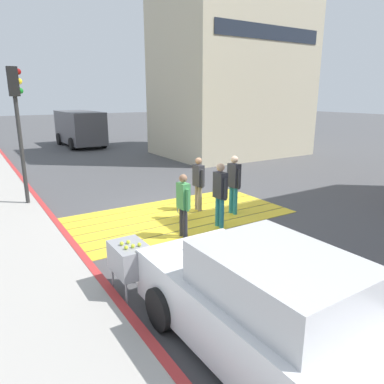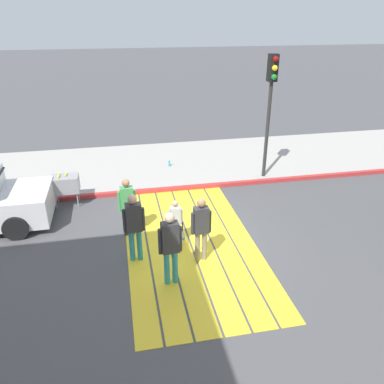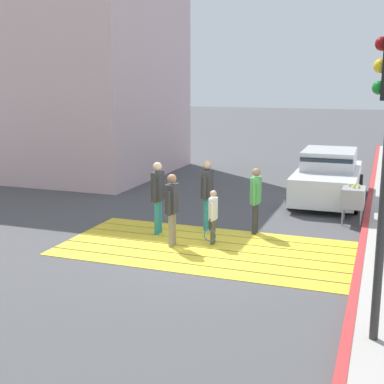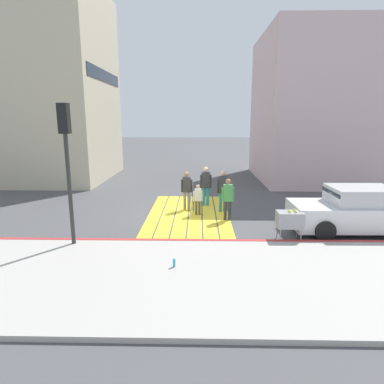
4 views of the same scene
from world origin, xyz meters
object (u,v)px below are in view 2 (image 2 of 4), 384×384
(tennis_ball_cart, at_px, (65,184))
(pedestrian_adult_lead, at_px, (127,203))
(water_bottle, at_px, (169,163))
(pedestrian_child_with_racket, at_px, (176,220))
(pedestrian_adult_trailing, at_px, (170,244))
(pedestrian_teen_behind, at_px, (134,223))
(pedestrian_adult_side, at_px, (201,226))
(traffic_light_corner, at_px, (271,93))

(tennis_ball_cart, bearing_deg, pedestrian_adult_lead, 39.60)
(tennis_ball_cart, xyz_separation_m, water_bottle, (-2.28, 3.50, -0.47))
(pedestrian_child_with_racket, bearing_deg, pedestrian_adult_trailing, -13.24)
(pedestrian_adult_lead, xyz_separation_m, pedestrian_teen_behind, (1.19, 0.11, 0.08))
(pedestrian_adult_side, xyz_separation_m, pedestrian_teen_behind, (-0.31, -1.51, 0.06))
(traffic_light_corner, height_order, pedestrian_adult_trailing, traffic_light_corner)
(traffic_light_corner, height_order, pedestrian_teen_behind, traffic_light_corner)
(pedestrian_adult_lead, bearing_deg, pedestrian_child_with_racket, 58.55)
(water_bottle, xyz_separation_m, pedestrian_adult_trailing, (6.63, -0.93, 0.79))
(tennis_ball_cart, bearing_deg, water_bottle, 123.04)
(pedestrian_child_with_racket, bearing_deg, tennis_ball_cart, -134.26)
(traffic_light_corner, height_order, tennis_ball_cart, traffic_light_corner)
(pedestrian_adult_side, height_order, pedestrian_child_with_racket, pedestrian_adult_side)
(water_bottle, height_order, pedestrian_adult_trailing, pedestrian_adult_trailing)
(traffic_light_corner, relative_size, pedestrian_teen_behind, 2.43)
(traffic_light_corner, xyz_separation_m, pedestrian_child_with_racket, (3.53, -3.74, -2.34))
(pedestrian_child_with_racket, bearing_deg, traffic_light_corner, 133.41)
(water_bottle, distance_m, pedestrian_adult_side, 5.98)
(water_bottle, height_order, pedestrian_teen_behind, pedestrian_teen_behind)
(pedestrian_adult_trailing, bearing_deg, water_bottle, 172.06)
(pedestrian_adult_trailing, height_order, pedestrian_teen_behind, pedestrian_adult_trailing)
(pedestrian_teen_behind, bearing_deg, pedestrian_child_with_racket, 115.05)
(pedestrian_adult_lead, height_order, pedestrian_adult_trailing, pedestrian_adult_trailing)
(water_bottle, relative_size, pedestrian_adult_lead, 0.14)
(water_bottle, bearing_deg, pedestrian_adult_side, -1.01)
(pedestrian_teen_behind, xyz_separation_m, pedestrian_child_with_racket, (-0.49, 1.04, -0.32))
(traffic_light_corner, bearing_deg, pedestrian_child_with_racket, -46.59)
(pedestrian_adult_lead, bearing_deg, pedestrian_adult_side, 47.10)
(traffic_light_corner, xyz_separation_m, pedestrian_teen_behind, (4.02, -4.78, -2.02))
(traffic_light_corner, bearing_deg, pedestrian_adult_lead, -59.90)
(pedestrian_adult_side, bearing_deg, water_bottle, 178.99)
(pedestrian_adult_trailing, distance_m, pedestrian_child_with_racket, 1.57)
(tennis_ball_cart, distance_m, water_bottle, 4.20)
(tennis_ball_cart, xyz_separation_m, pedestrian_child_with_racket, (2.86, 2.93, 0.00))
(traffic_light_corner, height_order, pedestrian_adult_side, traffic_light_corner)
(tennis_ball_cart, relative_size, water_bottle, 4.63)
(pedestrian_teen_behind, bearing_deg, pedestrian_adult_trailing, 34.26)
(tennis_ball_cart, height_order, pedestrian_adult_side, pedestrian_adult_side)
(traffic_light_corner, relative_size, pedestrian_child_with_racket, 3.40)
(traffic_light_corner, height_order, pedestrian_adult_lead, traffic_light_corner)
(water_bottle, bearing_deg, pedestrian_adult_trailing, -7.94)
(tennis_ball_cart, bearing_deg, pedestrian_adult_side, 42.91)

